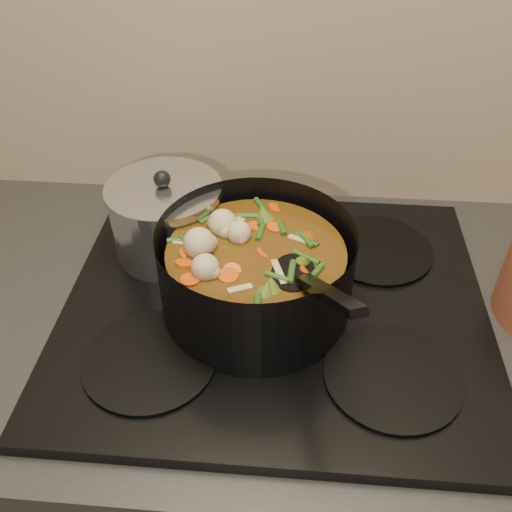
{
  "coord_description": "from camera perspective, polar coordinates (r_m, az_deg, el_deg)",
  "views": [
    {
      "loc": [
        0.02,
        1.32,
        1.52
      ],
      "look_at": [
        -0.03,
        1.92,
        1.02
      ],
      "focal_mm": 40.0,
      "sensor_mm": 36.0,
      "label": 1
    }
  ],
  "objects": [
    {
      "name": "counter",
      "position": [
        1.23,
        1.43,
        -20.46
      ],
      "size": [
        2.64,
        0.64,
        0.91
      ],
      "color": "brown",
      "rests_on": "ground"
    },
    {
      "name": "saucepan",
      "position": [
        0.92,
        -8.9,
        3.74
      ],
      "size": [
        0.18,
        0.18,
        0.15
      ],
      "rotation": [
        0.0,
        0.0,
        -0.39
      ],
      "color": "silver",
      "rests_on": "stovetop"
    },
    {
      "name": "stovetop",
      "position": [
        0.86,
        1.92,
        -4.85
      ],
      "size": [
        0.62,
        0.54,
        0.03
      ],
      "color": "black",
      "rests_on": "counter"
    },
    {
      "name": "stockpot",
      "position": [
        0.8,
        0.03,
        -1.72
      ],
      "size": [
        0.31,
        0.36,
        0.2
      ],
      "rotation": [
        0.0,
        0.0,
        0.16
      ],
      "color": "black",
      "rests_on": "stovetop"
    }
  ]
}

